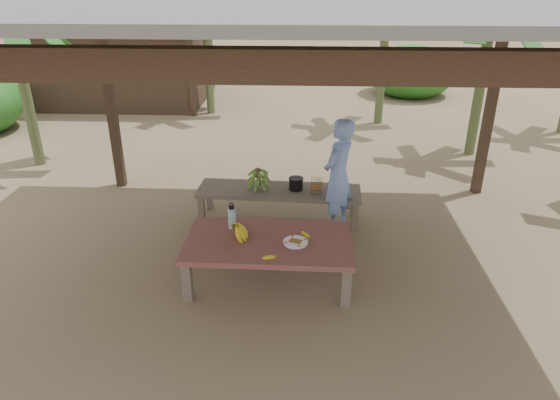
{
  "coord_description": "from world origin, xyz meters",
  "views": [
    {
      "loc": [
        0.09,
        -4.95,
        3.16
      ],
      "look_at": [
        -0.15,
        0.12,
        0.8
      ],
      "focal_mm": 32.0,
      "sensor_mm": 36.0,
      "label": 1
    }
  ],
  "objects_px": {
    "bench": "(279,193)",
    "woman": "(338,176)",
    "cooking_pot": "(296,184)",
    "ripe_banana_bunch": "(234,231)",
    "plate": "(296,242)",
    "work_table": "(269,245)",
    "water_flask": "(232,217)"
  },
  "relations": [
    {
      "from": "cooking_pot",
      "to": "woman",
      "type": "bearing_deg",
      "value": -24.09
    },
    {
      "from": "bench",
      "to": "water_flask",
      "type": "xyz_separation_m",
      "value": [
        -0.47,
        -1.22,
        0.24
      ]
    },
    {
      "from": "work_table",
      "to": "cooking_pot",
      "type": "xyz_separation_m",
      "value": [
        0.26,
        1.49,
        0.09
      ]
    },
    {
      "from": "plate",
      "to": "water_flask",
      "type": "bearing_deg",
      "value": 155.64
    },
    {
      "from": "cooking_pot",
      "to": "woman",
      "type": "height_order",
      "value": "woman"
    },
    {
      "from": "bench",
      "to": "woman",
      "type": "bearing_deg",
      "value": -13.79
    },
    {
      "from": "work_table",
      "to": "plate",
      "type": "distance_m",
      "value": 0.31
    },
    {
      "from": "ripe_banana_bunch",
      "to": "plate",
      "type": "height_order",
      "value": "ripe_banana_bunch"
    },
    {
      "from": "woman",
      "to": "bench",
      "type": "bearing_deg",
      "value": -75.38
    },
    {
      "from": "plate",
      "to": "ripe_banana_bunch",
      "type": "bearing_deg",
      "value": 171.93
    },
    {
      "from": "work_table",
      "to": "water_flask",
      "type": "xyz_separation_m",
      "value": [
        -0.43,
        0.26,
        0.2
      ]
    },
    {
      "from": "ripe_banana_bunch",
      "to": "cooking_pot",
      "type": "bearing_deg",
      "value": 66.24
    },
    {
      "from": "plate",
      "to": "work_table",
      "type": "bearing_deg",
      "value": 166.66
    },
    {
      "from": "plate",
      "to": "woman",
      "type": "distance_m",
      "value": 1.43
    },
    {
      "from": "cooking_pot",
      "to": "bench",
      "type": "bearing_deg",
      "value": -177.91
    },
    {
      "from": "work_table",
      "to": "plate",
      "type": "xyz_separation_m",
      "value": [
        0.29,
        -0.07,
        0.08
      ]
    },
    {
      "from": "woman",
      "to": "ripe_banana_bunch",
      "type": "bearing_deg",
      "value": -12.65
    },
    {
      "from": "bench",
      "to": "plate",
      "type": "xyz_separation_m",
      "value": [
        0.25,
        -1.55,
        0.12
      ]
    },
    {
      "from": "work_table",
      "to": "water_flask",
      "type": "relative_size",
      "value": 5.75
    },
    {
      "from": "water_flask",
      "to": "cooking_pot",
      "type": "distance_m",
      "value": 1.42
    },
    {
      "from": "water_flask",
      "to": "woman",
      "type": "height_order",
      "value": "woman"
    },
    {
      "from": "cooking_pot",
      "to": "ripe_banana_bunch",
      "type": "bearing_deg",
      "value": -113.76
    },
    {
      "from": "plate",
      "to": "cooking_pot",
      "type": "bearing_deg",
      "value": 90.89
    },
    {
      "from": "bench",
      "to": "woman",
      "type": "distance_m",
      "value": 0.88
    },
    {
      "from": "ripe_banana_bunch",
      "to": "plate",
      "type": "relative_size",
      "value": 1.09
    },
    {
      "from": "water_flask",
      "to": "plate",
      "type": "bearing_deg",
      "value": -24.36
    },
    {
      "from": "bench",
      "to": "plate",
      "type": "relative_size",
      "value": 8.39
    },
    {
      "from": "water_flask",
      "to": "woman",
      "type": "bearing_deg",
      "value": 38.68
    },
    {
      "from": "work_table",
      "to": "water_flask",
      "type": "height_order",
      "value": "water_flask"
    },
    {
      "from": "plate",
      "to": "water_flask",
      "type": "distance_m",
      "value": 0.8
    },
    {
      "from": "ripe_banana_bunch",
      "to": "woman",
      "type": "relative_size",
      "value": 0.19
    },
    {
      "from": "bench",
      "to": "ripe_banana_bunch",
      "type": "bearing_deg",
      "value": -102.85
    }
  ]
}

